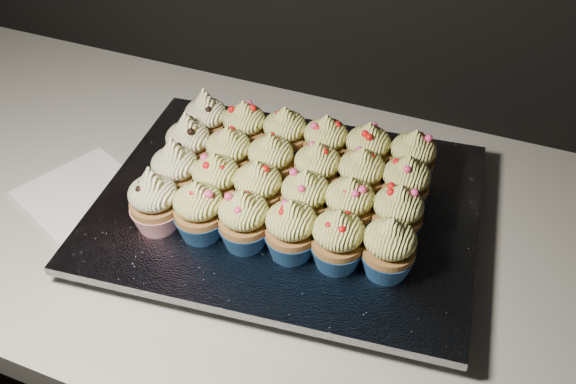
# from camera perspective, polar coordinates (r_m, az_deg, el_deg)

# --- Properties ---
(cabinet) EXTENTS (2.40, 0.60, 0.86)m
(cabinet) POSITION_cam_1_polar(r_m,az_deg,el_deg) (1.27, -6.09, -16.32)
(cabinet) COLOR black
(cabinet) RESTS_ON ground
(worktop) EXTENTS (2.44, 0.64, 0.04)m
(worktop) POSITION_cam_1_polar(r_m,az_deg,el_deg) (0.92, -8.04, -1.05)
(worktop) COLOR silver
(worktop) RESTS_ON cabinet
(napkin) EXTENTS (0.20, 0.20, 0.00)m
(napkin) POSITION_cam_1_polar(r_m,az_deg,el_deg) (0.94, -17.80, -0.14)
(napkin) COLOR white
(napkin) RESTS_ON worktop
(baking_tray) EXTENTS (0.49, 0.39, 0.02)m
(baking_tray) POSITION_cam_1_polar(r_m,az_deg,el_deg) (0.85, -0.00, -1.98)
(baking_tray) COLOR black
(baking_tray) RESTS_ON worktop
(foil_lining) EXTENTS (0.53, 0.43, 0.01)m
(foil_lining) POSITION_cam_1_polar(r_m,az_deg,el_deg) (0.84, -0.00, -1.13)
(foil_lining) COLOR silver
(foil_lining) RESTS_ON baking_tray
(cupcake_0) EXTENTS (0.06, 0.06, 0.10)m
(cupcake_0) POSITION_cam_1_polar(r_m,az_deg,el_deg) (0.79, -11.80, -0.83)
(cupcake_0) COLOR #A5162A
(cupcake_0) RESTS_ON foil_lining
(cupcake_1) EXTENTS (0.06, 0.06, 0.08)m
(cupcake_1) POSITION_cam_1_polar(r_m,az_deg,el_deg) (0.78, -7.91, -1.67)
(cupcake_1) COLOR navy
(cupcake_1) RESTS_ON foil_lining
(cupcake_2) EXTENTS (0.06, 0.06, 0.08)m
(cupcake_2) POSITION_cam_1_polar(r_m,az_deg,el_deg) (0.76, -3.92, -2.51)
(cupcake_2) COLOR navy
(cupcake_2) RESTS_ON foil_lining
(cupcake_3) EXTENTS (0.06, 0.06, 0.08)m
(cupcake_3) POSITION_cam_1_polar(r_m,az_deg,el_deg) (0.74, 0.28, -3.37)
(cupcake_3) COLOR navy
(cupcake_3) RESTS_ON foil_lining
(cupcake_4) EXTENTS (0.06, 0.06, 0.08)m
(cupcake_4) POSITION_cam_1_polar(r_m,az_deg,el_deg) (0.74, 4.45, -4.27)
(cupcake_4) COLOR navy
(cupcake_4) RESTS_ON foil_lining
(cupcake_5) EXTENTS (0.06, 0.06, 0.08)m
(cupcake_5) POSITION_cam_1_polar(r_m,az_deg,el_deg) (0.73, 8.95, -4.95)
(cupcake_5) COLOR navy
(cupcake_5) RESTS_ON foil_lining
(cupcake_6) EXTENTS (0.06, 0.06, 0.10)m
(cupcake_6) POSITION_cam_1_polar(r_m,az_deg,el_deg) (0.83, -9.95, 1.82)
(cupcake_6) COLOR #A5162A
(cupcake_6) RESTS_ON foil_lining
(cupcake_7) EXTENTS (0.06, 0.06, 0.08)m
(cupcake_7) POSITION_cam_1_polar(r_m,az_deg,el_deg) (0.81, -6.37, 0.91)
(cupcake_7) COLOR navy
(cupcake_7) RESTS_ON foil_lining
(cupcake_8) EXTENTS (0.06, 0.06, 0.08)m
(cupcake_8) POSITION_cam_1_polar(r_m,az_deg,el_deg) (0.80, -2.67, 0.19)
(cupcake_8) COLOR navy
(cupcake_8) RESTS_ON foil_lining
(cupcake_9) EXTENTS (0.06, 0.06, 0.08)m
(cupcake_9) POSITION_cam_1_polar(r_m,az_deg,el_deg) (0.78, 1.55, -0.62)
(cupcake_9) COLOR navy
(cupcake_9) RESTS_ON foil_lining
(cupcake_10) EXTENTS (0.06, 0.06, 0.08)m
(cupcake_10) POSITION_cam_1_polar(r_m,az_deg,el_deg) (0.78, 5.43, -1.25)
(cupcake_10) COLOR navy
(cupcake_10) RESTS_ON foil_lining
(cupcake_11) EXTENTS (0.06, 0.06, 0.08)m
(cupcake_11) POSITION_cam_1_polar(r_m,az_deg,el_deg) (0.77, 9.69, -1.97)
(cupcake_11) COLOR navy
(cupcake_11) RESTS_ON foil_lining
(cupcake_12) EXTENTS (0.06, 0.06, 0.10)m
(cupcake_12) POSITION_cam_1_polar(r_m,az_deg,el_deg) (0.88, -8.79, 4.12)
(cupcake_12) COLOR #A5162A
(cupcake_12) RESTS_ON foil_lining
(cupcake_13) EXTENTS (0.06, 0.06, 0.08)m
(cupcake_13) POSITION_cam_1_polar(r_m,az_deg,el_deg) (0.86, -5.26, 3.29)
(cupcake_13) COLOR navy
(cupcake_13) RESTS_ON foil_lining
(cupcake_14) EXTENTS (0.06, 0.06, 0.08)m
(cupcake_14) POSITION_cam_1_polar(r_m,az_deg,el_deg) (0.84, -1.54, 2.69)
(cupcake_14) COLOR navy
(cupcake_14) RESTS_ON foil_lining
(cupcake_15) EXTENTS (0.06, 0.06, 0.08)m
(cupcake_15) POSITION_cam_1_polar(r_m,az_deg,el_deg) (0.83, 2.61, 1.92)
(cupcake_15) COLOR navy
(cupcake_15) RESTS_ON foil_lining
(cupcake_16) EXTENTS (0.06, 0.06, 0.08)m
(cupcake_16) POSITION_cam_1_polar(r_m,az_deg,el_deg) (0.82, 6.49, 1.38)
(cupcake_16) COLOR navy
(cupcake_16) RESTS_ON foil_lining
(cupcake_17) EXTENTS (0.06, 0.06, 0.08)m
(cupcake_17) POSITION_cam_1_polar(r_m,az_deg,el_deg) (0.82, 10.38, 0.69)
(cupcake_17) COLOR navy
(cupcake_17) RESTS_ON foil_lining
(cupcake_18) EXTENTS (0.06, 0.06, 0.10)m
(cupcake_18) POSITION_cam_1_polar(r_m,az_deg,el_deg) (0.92, -7.26, 6.29)
(cupcake_18) COLOR #A5162A
(cupcake_18) RESTS_ON foil_lining
(cupcake_19) EXTENTS (0.06, 0.06, 0.08)m
(cupcake_19) POSITION_cam_1_polar(r_m,az_deg,el_deg) (0.90, -3.87, 5.65)
(cupcake_19) COLOR navy
(cupcake_19) RESTS_ON foil_lining
(cupcake_20) EXTENTS (0.06, 0.06, 0.08)m
(cupcake_20) POSITION_cam_1_polar(r_m,az_deg,el_deg) (0.89, -0.27, 5.08)
(cupcake_20) COLOR navy
(cupcake_20) RESTS_ON foil_lining
(cupcake_21) EXTENTS (0.06, 0.06, 0.08)m
(cupcake_21) POSITION_cam_1_polar(r_m,az_deg,el_deg) (0.87, 3.36, 4.35)
(cupcake_21) COLOR navy
(cupcake_21) RESTS_ON foil_lining
(cupcake_22) EXTENTS (0.06, 0.06, 0.08)m
(cupcake_22) POSITION_cam_1_polar(r_m,az_deg,el_deg) (0.86, 7.07, 3.63)
(cupcake_22) COLOR navy
(cupcake_22) RESTS_ON foil_lining
(cupcake_23) EXTENTS (0.06, 0.06, 0.08)m
(cupcake_23) POSITION_cam_1_polar(r_m,az_deg,el_deg) (0.86, 10.98, 2.94)
(cupcake_23) COLOR navy
(cupcake_23) RESTS_ON foil_lining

